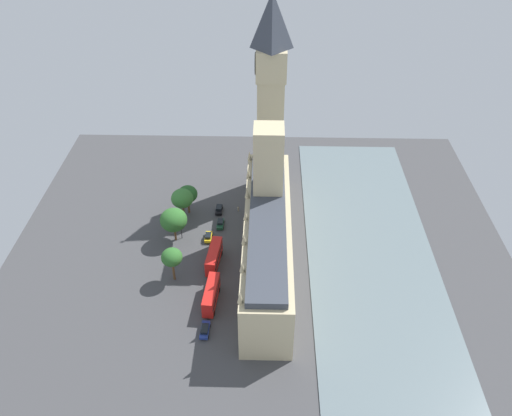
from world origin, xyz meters
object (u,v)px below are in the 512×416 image
at_px(car_yellow_cab_opposite_hall, 208,237).
at_px(double_decker_bus_under_trees, 211,295).
at_px(car_blue_kerbside, 205,330).
at_px(street_lamp_slot_11, 181,226).
at_px(clock_tower, 271,95).
at_px(pedestrian_by_river_gate, 238,209).
at_px(plane_tree_leading, 174,220).
at_px(plane_tree_slot_10, 188,194).
at_px(double_decker_bus_near_tower, 214,256).
at_px(car_dark_green_midblock, 220,223).
at_px(car_black_trailing, 219,209).
at_px(plane_tree_corner, 172,257).
at_px(plane_tree_far_end, 182,198).
at_px(parliament_building, 267,232).

height_order(car_yellow_cab_opposite_hall, double_decker_bus_under_trees, double_decker_bus_under_trees).
bearing_deg(car_blue_kerbside, double_decker_bus_under_trees, 87.76).
xyz_separation_m(double_decker_bus_under_trees, street_lamp_slot_11, (9.97, -22.68, 1.37)).
relative_size(clock_tower, pedestrian_by_river_gate, 37.83).
xyz_separation_m(plane_tree_leading, plane_tree_slot_10, (-2.04, -11.82, -0.33)).
bearing_deg(double_decker_bus_near_tower, car_dark_green_midblock, 94.45).
height_order(double_decker_bus_near_tower, car_blue_kerbside, double_decker_bus_near_tower).
distance_m(car_black_trailing, plane_tree_corner, 28.94).
distance_m(car_yellow_cab_opposite_hall, street_lamp_slot_11, 7.72).
bearing_deg(plane_tree_corner, clock_tower, -119.69).
distance_m(car_yellow_cab_opposite_hall, double_decker_bus_under_trees, 22.57).
distance_m(clock_tower, plane_tree_leading, 41.95).
bearing_deg(car_dark_green_midblock, pedestrian_by_river_gate, -122.19).
bearing_deg(car_yellow_cab_opposite_hall, plane_tree_corner, -113.98).
distance_m(double_decker_bus_under_trees, plane_tree_far_end, 33.16).
height_order(double_decker_bus_under_trees, plane_tree_far_end, plane_tree_far_end).
bearing_deg(plane_tree_corner, double_decker_bus_under_trees, 142.65).
height_order(double_decker_bus_under_trees, plane_tree_corner, plane_tree_corner).
xyz_separation_m(parliament_building, pedestrian_by_river_gate, (8.28, -19.99, -8.26)).
height_order(plane_tree_leading, plane_tree_corner, plane_tree_leading).
bearing_deg(parliament_building, pedestrian_by_river_gate, -67.49).
bearing_deg(double_decker_bus_near_tower, plane_tree_leading, 145.82).
bearing_deg(plane_tree_slot_10, car_dark_green_midblock, 147.79).
bearing_deg(clock_tower, pedestrian_by_river_gate, 54.73).
bearing_deg(pedestrian_by_river_gate, car_dark_green_midblock, -110.98).
bearing_deg(clock_tower, plane_tree_corner, 60.31).
distance_m(car_black_trailing, double_decker_bus_near_tower, 21.59).
bearing_deg(parliament_building, plane_tree_slot_10, -40.73).
relative_size(car_black_trailing, pedestrian_by_river_gate, 2.83).
height_order(car_black_trailing, double_decker_bus_under_trees, double_decker_bus_under_trees).
relative_size(double_decker_bus_near_tower, double_decker_bus_under_trees, 1.00).
distance_m(car_dark_green_midblock, car_yellow_cab_opposite_hall, 6.28).
height_order(parliament_building, plane_tree_slot_10, parliament_building).
bearing_deg(car_blue_kerbside, plane_tree_corner, 121.31).
bearing_deg(plane_tree_far_end, plane_tree_leading, 83.85).
height_order(pedestrian_by_river_gate, street_lamp_slot_11, street_lamp_slot_11).
bearing_deg(clock_tower, plane_tree_slot_10, 30.61).
xyz_separation_m(double_decker_bus_near_tower, double_decker_bus_under_trees, (-0.51, 12.80, 0.00)).
bearing_deg(double_decker_bus_under_trees, plane_tree_slot_10, -69.86).
height_order(car_dark_green_midblock, pedestrian_by_river_gate, car_dark_green_midblock).
relative_size(car_yellow_cab_opposite_hall, pedestrian_by_river_gate, 2.68).
distance_m(car_yellow_cab_opposite_hall, plane_tree_corner, 17.52).
bearing_deg(plane_tree_far_end, plane_tree_slot_10, -111.74).
xyz_separation_m(car_yellow_cab_opposite_hall, plane_tree_leading, (8.60, 0.31, 5.74)).
relative_size(parliament_building, pedestrian_by_river_gate, 38.22).
xyz_separation_m(double_decker_bus_under_trees, pedestrian_by_river_gate, (-4.29, -34.83, -1.95)).
relative_size(parliament_building, plane_tree_far_end, 6.19).
distance_m(plane_tree_corner, plane_tree_slot_10, 26.44).
height_order(plane_tree_far_end, plane_tree_slot_10, plane_tree_far_end).
xyz_separation_m(clock_tower, car_yellow_cab_opposite_hall, (15.86, 24.77, -28.80)).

